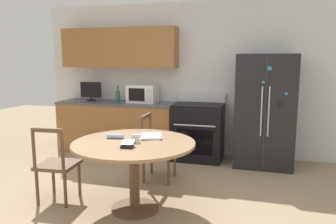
{
  "coord_description": "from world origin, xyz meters",
  "views": [
    {
      "loc": [
        1.25,
        -2.96,
        1.63
      ],
      "look_at": [
        0.09,
        1.15,
        0.95
      ],
      "focal_mm": 35.0,
      "sensor_mm": 36.0,
      "label": 1
    }
  ],
  "objects_px": {
    "wallet": "(128,145)",
    "countertop_tv": "(91,91)",
    "refrigerator": "(265,111)",
    "candle_glass": "(136,139)",
    "dining_chair_left": "(57,165)",
    "counter_bottle": "(118,96)",
    "microwave": "(143,94)",
    "oven_range": "(198,131)",
    "dining_chair_far": "(157,149)"
  },
  "relations": [
    {
      "from": "wallet",
      "to": "countertop_tv",
      "type": "bearing_deg",
      "value": 125.82
    },
    {
      "from": "refrigerator",
      "to": "candle_glass",
      "type": "height_order",
      "value": "refrigerator"
    },
    {
      "from": "countertop_tv",
      "to": "dining_chair_left",
      "type": "relative_size",
      "value": 0.43
    },
    {
      "from": "candle_glass",
      "to": "wallet",
      "type": "distance_m",
      "value": 0.22
    },
    {
      "from": "countertop_tv",
      "to": "counter_bottle",
      "type": "relative_size",
      "value": 1.38
    },
    {
      "from": "microwave",
      "to": "candle_glass",
      "type": "height_order",
      "value": "microwave"
    },
    {
      "from": "oven_range",
      "to": "microwave",
      "type": "relative_size",
      "value": 2.21
    },
    {
      "from": "oven_range",
      "to": "counter_bottle",
      "type": "distance_m",
      "value": 1.56
    },
    {
      "from": "countertop_tv",
      "to": "candle_glass",
      "type": "relative_size",
      "value": 4.54
    },
    {
      "from": "microwave",
      "to": "counter_bottle",
      "type": "relative_size",
      "value": 1.75
    },
    {
      "from": "refrigerator",
      "to": "dining_chair_left",
      "type": "distance_m",
      "value": 3.11
    },
    {
      "from": "refrigerator",
      "to": "oven_range",
      "type": "relative_size",
      "value": 1.59
    },
    {
      "from": "refrigerator",
      "to": "dining_chair_left",
      "type": "relative_size",
      "value": 1.9
    },
    {
      "from": "counter_bottle",
      "to": "dining_chair_left",
      "type": "bearing_deg",
      "value": -84.71
    },
    {
      "from": "candle_glass",
      "to": "wallet",
      "type": "height_order",
      "value": "candle_glass"
    },
    {
      "from": "refrigerator",
      "to": "oven_range",
      "type": "distance_m",
      "value": 1.11
    },
    {
      "from": "microwave",
      "to": "dining_chair_left",
      "type": "distance_m",
      "value": 2.28
    },
    {
      "from": "candle_glass",
      "to": "wallet",
      "type": "bearing_deg",
      "value": -90.16
    },
    {
      "from": "microwave",
      "to": "candle_glass",
      "type": "distance_m",
      "value": 2.26
    },
    {
      "from": "oven_range",
      "to": "countertop_tv",
      "type": "bearing_deg",
      "value": 178.21
    },
    {
      "from": "countertop_tv",
      "to": "candle_glass",
      "type": "height_order",
      "value": "countertop_tv"
    },
    {
      "from": "oven_range",
      "to": "dining_chair_far",
      "type": "bearing_deg",
      "value": -107.92
    },
    {
      "from": "oven_range",
      "to": "countertop_tv",
      "type": "xyz_separation_m",
      "value": [
        -1.98,
        0.06,
        0.61
      ]
    },
    {
      "from": "wallet",
      "to": "oven_range",
      "type": "bearing_deg",
      "value": 82.5
    },
    {
      "from": "refrigerator",
      "to": "microwave",
      "type": "distance_m",
      "value": 2.05
    },
    {
      "from": "countertop_tv",
      "to": "wallet",
      "type": "bearing_deg",
      "value": -54.18
    },
    {
      "from": "counter_bottle",
      "to": "dining_chair_far",
      "type": "xyz_separation_m",
      "value": [
        1.11,
        -1.18,
        -0.57
      ]
    },
    {
      "from": "oven_range",
      "to": "candle_glass",
      "type": "height_order",
      "value": "oven_range"
    },
    {
      "from": "dining_chair_far",
      "to": "wallet",
      "type": "height_order",
      "value": "dining_chair_far"
    },
    {
      "from": "oven_range",
      "to": "dining_chair_far",
      "type": "distance_m",
      "value": 1.16
    },
    {
      "from": "refrigerator",
      "to": "dining_chair_left",
      "type": "xyz_separation_m",
      "value": [
        -2.3,
        -2.05,
        -0.42
      ]
    },
    {
      "from": "wallet",
      "to": "microwave",
      "type": "bearing_deg",
      "value": 106.52
    },
    {
      "from": "oven_range",
      "to": "wallet",
      "type": "distance_m",
      "value": 2.31
    },
    {
      "from": "countertop_tv",
      "to": "dining_chair_left",
      "type": "height_order",
      "value": "countertop_tv"
    },
    {
      "from": "oven_range",
      "to": "microwave",
      "type": "height_order",
      "value": "microwave"
    },
    {
      "from": "refrigerator",
      "to": "microwave",
      "type": "xyz_separation_m",
      "value": [
        -2.03,
        0.12,
        0.19
      ]
    },
    {
      "from": "microwave",
      "to": "counter_bottle",
      "type": "bearing_deg",
      "value": -178.95
    },
    {
      "from": "refrigerator",
      "to": "oven_range",
      "type": "height_order",
      "value": "refrigerator"
    },
    {
      "from": "refrigerator",
      "to": "wallet",
      "type": "distance_m",
      "value": 2.6
    },
    {
      "from": "refrigerator",
      "to": "wallet",
      "type": "height_order",
      "value": "refrigerator"
    },
    {
      "from": "oven_range",
      "to": "countertop_tv",
      "type": "distance_m",
      "value": 2.08
    },
    {
      "from": "refrigerator",
      "to": "candle_glass",
      "type": "xyz_separation_m",
      "value": [
        -1.33,
        -2.01,
        -0.06
      ]
    },
    {
      "from": "refrigerator",
      "to": "dining_chair_far",
      "type": "bearing_deg",
      "value": -142.55
    },
    {
      "from": "countertop_tv",
      "to": "counter_bottle",
      "type": "distance_m",
      "value": 0.53
    },
    {
      "from": "oven_range",
      "to": "counter_bottle",
      "type": "relative_size",
      "value": 3.86
    },
    {
      "from": "dining_chair_far",
      "to": "dining_chair_left",
      "type": "height_order",
      "value": "same"
    },
    {
      "from": "refrigerator",
      "to": "dining_chair_left",
      "type": "height_order",
      "value": "refrigerator"
    },
    {
      "from": "refrigerator",
      "to": "counter_bottle",
      "type": "distance_m",
      "value": 2.51
    },
    {
      "from": "refrigerator",
      "to": "dining_chair_far",
      "type": "distance_m",
      "value": 1.81
    },
    {
      "from": "microwave",
      "to": "dining_chair_far",
      "type": "distance_m",
      "value": 1.49
    }
  ]
}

